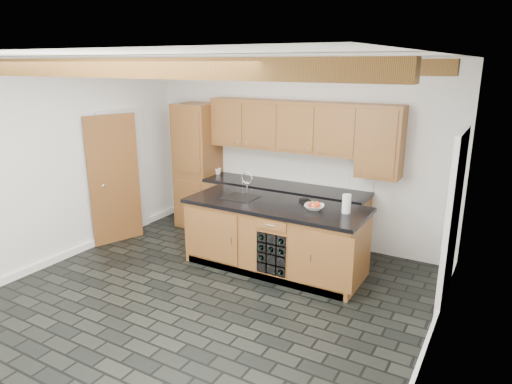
{
  "coord_description": "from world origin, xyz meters",
  "views": [
    {
      "loc": [
        2.96,
        -3.88,
        2.74
      ],
      "look_at": [
        0.28,
        0.8,
        1.21
      ],
      "focal_mm": 32.0,
      "sensor_mm": 36.0,
      "label": 1
    }
  ],
  "objects_px": {
    "kitchen_scale": "(306,200)",
    "fruit_bowl": "(314,207)",
    "paper_towel": "(347,204)",
    "island": "(275,236)"
  },
  "relations": [
    {
      "from": "paper_towel",
      "to": "kitchen_scale",
      "type": "bearing_deg",
      "value": 164.42
    },
    {
      "from": "kitchen_scale",
      "to": "paper_towel",
      "type": "height_order",
      "value": "paper_towel"
    },
    {
      "from": "island",
      "to": "paper_towel",
      "type": "distance_m",
      "value": 1.12
    },
    {
      "from": "fruit_bowl",
      "to": "paper_towel",
      "type": "relative_size",
      "value": 1.05
    },
    {
      "from": "kitchen_scale",
      "to": "paper_towel",
      "type": "bearing_deg",
      "value": 7.85
    },
    {
      "from": "kitchen_scale",
      "to": "fruit_bowl",
      "type": "bearing_deg",
      "value": -23.46
    },
    {
      "from": "island",
      "to": "kitchen_scale",
      "type": "xyz_separation_m",
      "value": [
        0.32,
        0.27,
        0.49
      ]
    },
    {
      "from": "kitchen_scale",
      "to": "paper_towel",
      "type": "relative_size",
      "value": 0.77
    },
    {
      "from": "fruit_bowl",
      "to": "paper_towel",
      "type": "bearing_deg",
      "value": 9.57
    },
    {
      "from": "fruit_bowl",
      "to": "paper_towel",
      "type": "height_order",
      "value": "paper_towel"
    }
  ]
}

